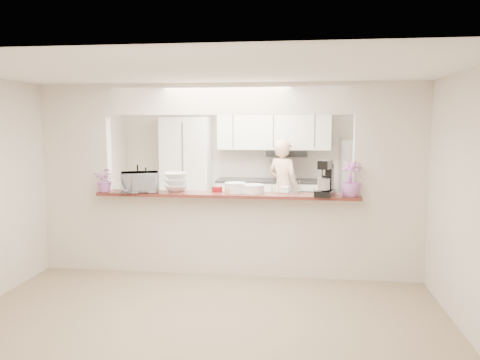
% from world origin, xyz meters
% --- Properties ---
extents(floor, '(6.00, 6.00, 0.00)m').
position_xyz_m(floor, '(0.00, 0.00, 0.00)').
color(floor, '#9D8B6A').
rests_on(floor, ground).
extents(tile_overlay, '(5.00, 2.90, 0.01)m').
position_xyz_m(tile_overlay, '(0.00, 1.55, 0.01)').
color(tile_overlay, beige).
rests_on(tile_overlay, floor).
extents(partition, '(5.00, 0.15, 2.50)m').
position_xyz_m(partition, '(0.00, 0.00, 1.48)').
color(partition, beige).
rests_on(partition, floor).
extents(bar_counter, '(3.40, 0.38, 1.09)m').
position_xyz_m(bar_counter, '(0.00, -0.00, 0.58)').
color(bar_counter, beige).
rests_on(bar_counter, floor).
extents(kitchen_cabinets, '(3.15, 0.62, 2.25)m').
position_xyz_m(kitchen_cabinets, '(-0.19, 2.72, 0.97)').
color(kitchen_cabinets, white).
rests_on(kitchen_cabinets, floor).
extents(refrigerator, '(0.75, 0.70, 1.70)m').
position_xyz_m(refrigerator, '(2.05, 2.65, 0.85)').
color(refrigerator, silver).
rests_on(refrigerator, floor).
extents(flower_left, '(0.33, 0.30, 0.32)m').
position_xyz_m(flower_left, '(-1.60, -0.15, 1.25)').
color(flower_left, pink).
rests_on(flower_left, bar_counter).
extents(wine_bottle_a, '(0.07, 0.07, 0.33)m').
position_xyz_m(wine_bottle_a, '(-1.05, -0.15, 1.22)').
color(wine_bottle_a, black).
rests_on(wine_bottle_a, bar_counter).
extents(wine_bottle_b, '(0.07, 0.07, 0.35)m').
position_xyz_m(wine_bottle_b, '(-1.24, 0.07, 1.23)').
color(wine_bottle_b, black).
rests_on(wine_bottle_b, bar_counter).
extents(toaster_oven, '(0.56, 0.46, 0.26)m').
position_xyz_m(toaster_oven, '(-1.15, -0.10, 1.22)').
color(toaster_oven, '#A4A3A8').
rests_on(toaster_oven, bar_counter).
extents(serving_bowls, '(0.39, 0.39, 0.24)m').
position_xyz_m(serving_bowls, '(-0.70, 0.05, 1.21)').
color(serving_bowls, white).
rests_on(serving_bowls, bar_counter).
extents(plate_stack_a, '(0.28, 0.28, 0.13)m').
position_xyz_m(plate_stack_a, '(0.10, 0.03, 1.15)').
color(plate_stack_a, white).
rests_on(plate_stack_a, bar_counter).
extents(plate_stack_b, '(0.31, 0.31, 0.11)m').
position_xyz_m(plate_stack_b, '(0.33, 0.03, 1.14)').
color(plate_stack_b, white).
rests_on(plate_stack_b, bar_counter).
extents(red_bowl, '(0.14, 0.14, 0.07)m').
position_xyz_m(red_bowl, '(-0.15, 0.08, 1.12)').
color(red_bowl, maroon).
rests_on(red_bowl, bar_counter).
extents(tan_bowl, '(0.14, 0.14, 0.07)m').
position_xyz_m(tan_bowl, '(0.05, -0.03, 1.12)').
color(tan_bowl, '#C9B08E').
rests_on(tan_bowl, bar_counter).
extents(utensil_caddy, '(0.29, 0.21, 0.25)m').
position_xyz_m(utensil_caddy, '(0.80, 0.05, 1.19)').
color(utensil_caddy, silver).
rests_on(utensil_caddy, bar_counter).
extents(stand_mixer, '(0.28, 0.35, 0.45)m').
position_xyz_m(stand_mixer, '(1.25, -0.14, 1.29)').
color(stand_mixer, black).
rests_on(stand_mixer, bar_counter).
extents(flower_right, '(0.28, 0.28, 0.44)m').
position_xyz_m(flower_right, '(1.56, -0.15, 1.31)').
color(flower_right, '#D974D0').
rests_on(flower_right, bar_counter).
extents(person, '(0.74, 0.69, 1.70)m').
position_xyz_m(person, '(0.65, 2.30, 0.85)').
color(person, '#D4A58A').
rests_on(person, floor).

